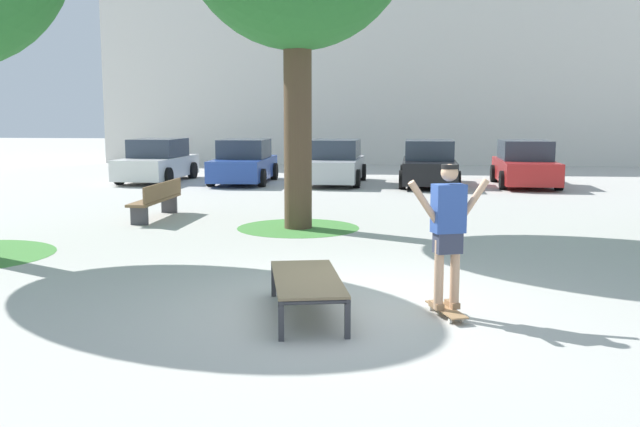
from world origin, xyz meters
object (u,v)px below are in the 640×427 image
(car_white, at_px, (158,162))
(park_bench, at_px, (157,199))
(car_red, at_px, (525,165))
(skater, at_px, (448,226))
(car_silver, at_px, (335,163))
(skate_box, at_px, (307,281))
(car_blue, at_px, (244,163))
(car_black, at_px, (429,165))
(skateboard, at_px, (446,310))

(car_white, height_order, park_bench, car_white)
(car_red, relative_size, park_bench, 1.76)
(skater, xyz_separation_m, car_silver, (-2.62, 15.83, -0.38))
(skate_box, xyz_separation_m, car_red, (5.33, 15.86, 0.28))
(car_blue, height_order, park_bench, car_blue)
(car_blue, relative_size, car_black, 1.00)
(skater, bearing_deg, car_white, 119.18)
(car_red, bearing_deg, park_bench, -138.63)
(car_red, xyz_separation_m, park_bench, (-9.66, -8.50, -0.24))
(skate_box, height_order, skateboard, skate_box)
(car_blue, bearing_deg, car_black, -2.18)
(skateboard, relative_size, park_bench, 0.34)
(car_white, height_order, car_black, same)
(car_blue, bearing_deg, skateboard, -69.90)
(skateboard, height_order, car_red, car_red)
(skateboard, relative_size, car_silver, 0.19)
(car_white, bearing_deg, skate_box, -65.62)
(skate_box, relative_size, car_silver, 0.47)
(skater, relative_size, park_bench, 0.70)
(skateboard, bearing_deg, skate_box, -175.74)
(skater, relative_size, car_black, 0.40)
(skateboard, height_order, car_silver, car_silver)
(skateboard, xyz_separation_m, car_black, (0.54, 15.56, 0.61))
(car_red, bearing_deg, skateboard, -103.23)
(skate_box, xyz_separation_m, car_blue, (-4.15, 15.92, 0.28))
(skater, relative_size, car_white, 0.40)
(skateboard, distance_m, park_bench, 9.38)
(car_silver, bearing_deg, park_bench, -111.20)
(car_black, xyz_separation_m, park_bench, (-6.50, -8.32, -0.24))
(park_bench, bearing_deg, car_blue, 88.84)
(skater, distance_m, car_red, 16.17)
(car_black, bearing_deg, car_silver, 174.98)
(car_blue, xyz_separation_m, car_red, (9.48, -0.06, 0.00))
(car_black, bearing_deg, skater, -91.99)
(skater, xyz_separation_m, car_red, (3.70, 15.74, -0.38))
(skate_box, relative_size, park_bench, 0.84)
(car_white, height_order, car_red, same)
(skater, xyz_separation_m, car_white, (-8.94, 16.01, -0.38))
(park_bench, bearing_deg, skater, -50.55)
(car_white, bearing_deg, skater, -60.82)
(skateboard, height_order, skater, skater)
(car_blue, xyz_separation_m, park_bench, (-0.17, -8.56, -0.24))
(skateboard, xyz_separation_m, skater, (-0.00, 0.00, 0.99))
(skateboard, relative_size, car_red, 0.19)
(car_black, relative_size, park_bench, 1.76)
(car_white, relative_size, park_bench, 1.77)
(skater, bearing_deg, skateboard, -70.09)
(car_silver, xyz_separation_m, car_red, (6.32, -0.09, 0.00))
(skater, distance_m, car_blue, 16.83)
(skateboard, distance_m, car_blue, 16.83)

